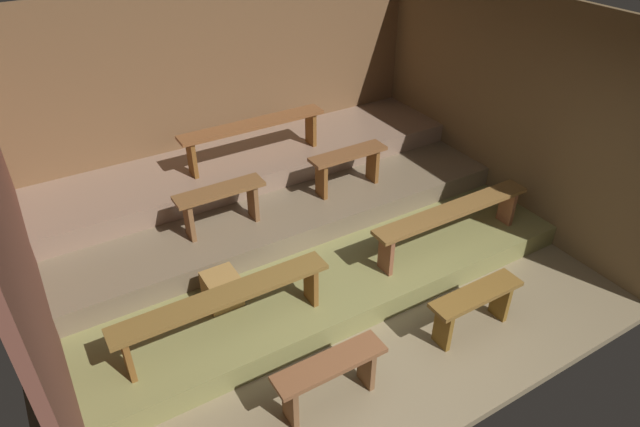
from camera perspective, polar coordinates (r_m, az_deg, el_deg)
name	(u,v)px	position (r m, az deg, el deg)	size (l,w,h in m)	color
ground	(312,266)	(6.30, -0.87, -5.49)	(6.08, 4.93, 0.08)	#7E6D50
wall_back	(227,92)	(7.27, -9.54, 12.28)	(6.08, 0.06, 2.69)	brown
wall_left	(19,241)	(4.97, -28.66, -2.47)	(0.06, 4.93, 2.69)	brown
wall_right	(501,105)	(7.13, 18.23, 10.62)	(0.06, 4.93, 2.69)	brown
platform_lower	(292,235)	(6.52, -2.90, -2.21)	(5.28, 3.22, 0.25)	olive
platform_middle	(269,195)	(6.81, -5.25, 1.88)	(5.28, 2.09, 0.25)	#726149
platform_upper	(252,162)	(7.05, -7.04, 5.27)	(5.28, 1.17, 0.25)	#866A56
bench_floor_left	(330,373)	(4.70, 1.02, -16.17)	(0.98, 0.26, 0.48)	brown
bench_floor_right	(475,303)	(5.47, 15.71, -8.89)	(0.98, 0.26, 0.48)	brown
bench_lower_left	(224,303)	(4.93, -9.88, -9.08)	(1.99, 0.26, 0.48)	brown
bench_lower_right	(452,216)	(6.10, 13.52, -0.21)	(1.99, 0.26, 0.48)	brown
bench_middle_left	(221,200)	(5.90, -10.25, 1.40)	(0.96, 0.26, 0.48)	brown
bench_middle_right	(348,162)	(6.53, 2.90, 5.31)	(0.96, 0.26, 0.48)	brown
bench_upper_center	(253,130)	(6.70, -6.90, 8.57)	(1.82, 0.26, 0.48)	brown
wooden_crate_lower	(222,289)	(5.42, -10.11, -7.67)	(0.32, 0.32, 0.32)	olive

